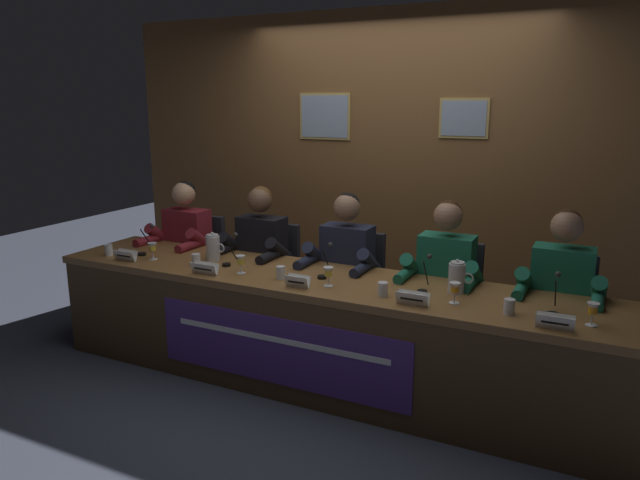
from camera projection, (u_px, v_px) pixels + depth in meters
ground_plane at (320, 380)px, 4.06m from camera, size 12.00×12.00×0.00m
wall_back_panelled at (392, 170)px, 4.95m from camera, size 5.11×0.14×2.60m
conference_table at (312, 315)px, 3.84m from camera, size 3.91×0.77×0.74m
chair_far_left at (198, 271)px, 5.07m from camera, size 0.44×0.45×0.91m
panelist_far_left at (181, 245)px, 4.83m from camera, size 0.51×0.48×1.24m
nameplate_far_left at (126, 255)px, 4.27m from camera, size 0.18×0.06×0.08m
juice_glass_far_left at (153, 248)px, 4.30m from camera, size 0.06×0.06×0.12m
water_cup_far_left at (109, 250)px, 4.42m from camera, size 0.06×0.06×0.08m
microphone_far_left at (145, 245)px, 4.45m from camera, size 0.06×0.17×0.22m
chair_left at (271, 282)px, 4.76m from camera, size 0.44×0.45×0.91m
panelist_left at (256, 255)px, 4.52m from camera, size 0.51×0.48×1.24m
nameplate_left at (205, 268)px, 3.94m from camera, size 0.20×0.06×0.08m
juice_glass_left at (241, 261)px, 3.95m from camera, size 0.06×0.06×0.12m
water_cup_left at (196, 260)px, 4.14m from camera, size 0.06×0.06×0.08m
microphone_left at (230, 255)px, 4.16m from camera, size 0.06×0.17×0.22m
chair_center at (353, 295)px, 4.45m from camera, size 0.44×0.45×0.91m
panelist_center at (343, 266)px, 4.21m from camera, size 0.51×0.48×1.24m
nameplate_center at (297, 281)px, 3.66m from camera, size 0.16×0.06×0.08m
juice_glass_center at (328, 273)px, 3.68m from camera, size 0.06×0.06×0.12m
water_cup_center at (281, 273)px, 3.84m from camera, size 0.06×0.06×0.08m
microphone_center at (325, 266)px, 3.87m from camera, size 0.06×0.17×0.22m
chair_right at (448, 310)px, 4.14m from camera, size 0.44×0.45×0.91m
panelist_right at (442, 279)px, 3.90m from camera, size 0.51×0.48×1.24m
nameplate_right at (413, 299)px, 3.34m from camera, size 0.19×0.06×0.08m
juice_glass_right at (455, 289)px, 3.37m from camera, size 0.06×0.06×0.12m
water_cup_right at (383, 290)px, 3.50m from camera, size 0.06×0.06×0.08m
microphone_right at (425, 280)px, 3.58m from camera, size 0.06×0.17×0.22m
chair_far_right at (558, 327)px, 3.83m from camera, size 0.44×0.45×0.91m
panelist_far_right at (560, 295)px, 3.59m from camera, size 0.51×0.48×1.24m
nameplate_far_right at (555, 322)px, 2.99m from camera, size 0.19×0.06×0.08m
juice_glass_far_right at (593, 310)px, 3.03m from camera, size 0.06×0.06×0.12m
water_cup_far_right at (509, 307)px, 3.21m from camera, size 0.06×0.06×0.08m
microphone_far_right at (554, 301)px, 3.21m from camera, size 0.06×0.17×0.22m
water_pitcher_left_side at (213, 248)px, 4.27m from camera, size 0.15×0.10×0.21m
water_pitcher_right_side at (457, 277)px, 3.55m from camera, size 0.15×0.10×0.21m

